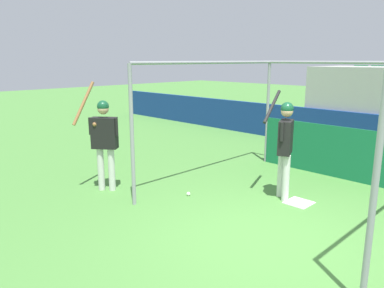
# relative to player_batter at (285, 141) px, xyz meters

# --- Properties ---
(ground_plane) EXTENTS (60.00, 60.00, 0.00)m
(ground_plane) POSITION_rel_player_batter_xyz_m (0.72, -1.62, -1.11)
(ground_plane) COLOR #477F38
(batting_cage) EXTENTS (4.11, 4.21, 2.53)m
(batting_cage) POSITION_rel_player_batter_xyz_m (0.30, 1.24, 0.01)
(batting_cage) COLOR gray
(batting_cage) RESTS_ON ground
(home_plate) EXTENTS (0.44, 0.44, 0.02)m
(home_plate) POSITION_rel_player_batter_xyz_m (0.36, -0.00, -1.10)
(home_plate) COLOR white
(home_plate) RESTS_ON ground
(player_batter) EXTENTS (0.70, 0.78, 1.98)m
(player_batter) POSITION_rel_player_batter_xyz_m (0.00, 0.00, 0.00)
(player_batter) COLOR silver
(player_batter) RESTS_ON ground
(player_waiting) EXTENTS (0.69, 0.76, 2.14)m
(player_waiting) POSITION_rel_player_batter_xyz_m (-2.74, -2.10, -0.01)
(player_waiting) COLOR silver
(player_waiting) RESTS_ON ground
(baseball) EXTENTS (0.07, 0.07, 0.07)m
(baseball) POSITION_rel_player_batter_xyz_m (-1.34, -1.17, -1.07)
(baseball) COLOR white
(baseball) RESTS_ON ground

